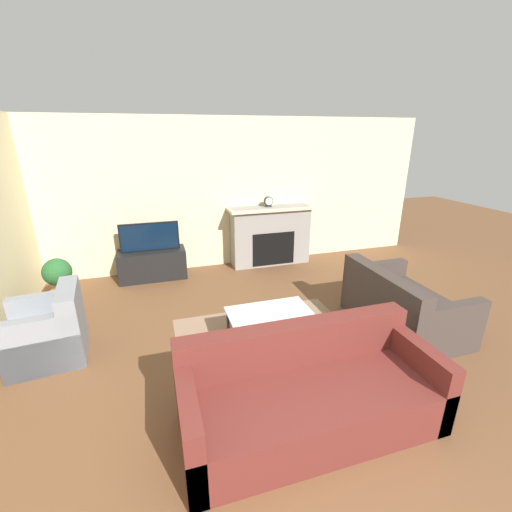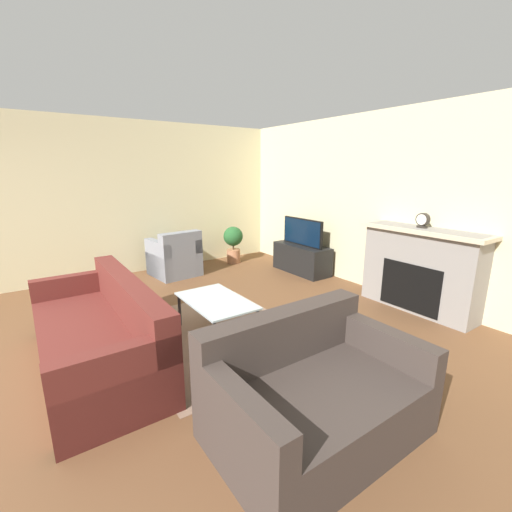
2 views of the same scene
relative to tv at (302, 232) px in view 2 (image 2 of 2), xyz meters
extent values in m
cube|color=beige|center=(1.05, 0.34, 0.59)|extent=(8.62, 0.06, 2.70)
cube|color=beige|center=(-1.79, -2.22, 0.59)|extent=(0.06, 8.08, 2.70)
cube|color=#896B56|center=(1.30, -2.49, -0.76)|extent=(2.19, 1.81, 0.00)
cube|color=gray|center=(2.21, 0.11, -0.20)|extent=(1.50, 0.41, 1.12)
cube|color=black|center=(2.21, -0.10, -0.40)|extent=(0.82, 0.01, 0.63)
cube|color=beige|center=(2.21, 0.08, 0.34)|extent=(1.62, 0.47, 0.05)
cube|color=black|center=(0.00, 0.00, -0.50)|extent=(1.13, 0.46, 0.51)
cube|color=black|center=(0.00, 0.00, 0.00)|extent=(0.97, 0.05, 0.49)
cube|color=black|center=(0.00, -0.02, 0.00)|extent=(0.93, 0.01, 0.45)
cube|color=#5B231E|center=(1.22, -3.76, -0.55)|extent=(2.20, 0.90, 0.42)
cube|color=#5B231E|center=(1.22, -3.41, -0.14)|extent=(2.20, 0.20, 0.40)
cube|color=#5B231E|center=(0.19, -3.76, -0.43)|extent=(0.14, 0.90, 0.66)
cube|color=#5B231E|center=(2.25, -3.76, -0.43)|extent=(0.14, 0.90, 0.66)
cube|color=#3D332D|center=(3.09, -2.64, -0.55)|extent=(0.98, 1.48, 0.42)
cube|color=#3D332D|center=(2.70, -2.64, -0.14)|extent=(0.20, 1.48, 0.40)
cube|color=#3D332D|center=(3.09, -3.31, -0.43)|extent=(0.98, 0.14, 0.66)
cube|color=#3D332D|center=(3.09, -1.97, -0.43)|extent=(0.98, 0.14, 0.66)
cube|color=gray|center=(-1.18, -2.00, -0.55)|extent=(0.84, 0.82, 0.42)
cube|color=gray|center=(-0.90, -1.97, -0.14)|extent=(0.28, 0.76, 0.40)
cube|color=gray|center=(-1.22, -1.71, -0.43)|extent=(0.77, 0.22, 0.66)
cube|color=gray|center=(-1.15, -2.30, -0.43)|extent=(0.77, 0.22, 0.66)
cylinder|color=#333338|center=(0.84, -2.74, -0.56)|extent=(0.04, 0.04, 0.40)
cylinder|color=#333338|center=(1.75, -2.74, -0.56)|extent=(0.04, 0.04, 0.40)
cylinder|color=#333338|center=(0.84, -2.22, -0.56)|extent=(0.04, 0.04, 0.40)
cylinder|color=#333338|center=(1.75, -2.22, -0.56)|extent=(0.04, 0.04, 0.40)
cube|color=silver|center=(1.30, -2.48, -0.35)|extent=(0.99, 0.61, 0.02)
cylinder|color=#AD704C|center=(-1.30, -0.69, -0.62)|extent=(0.27, 0.27, 0.27)
cylinder|color=#4C3823|center=(-1.30, -0.69, -0.43)|extent=(0.03, 0.03, 0.12)
sphere|color=#235628|center=(-1.30, -0.69, -0.21)|extent=(0.39, 0.39, 0.39)
cube|color=#28231E|center=(2.16, 0.11, 0.38)|extent=(0.11, 0.07, 0.03)
cylinder|color=#28231E|center=(2.16, 0.11, 0.47)|extent=(0.16, 0.07, 0.16)
cylinder|color=white|center=(2.16, 0.07, 0.47)|extent=(0.13, 0.00, 0.13)
camera|label=1|loc=(0.09, -5.84, 1.66)|focal=24.00mm
camera|label=2|loc=(4.55, -4.18, 1.10)|focal=24.00mm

